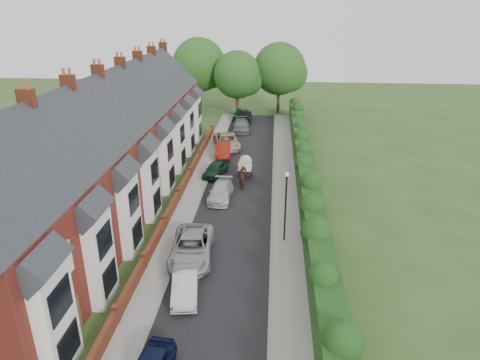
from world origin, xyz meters
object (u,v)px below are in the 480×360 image
object	(u,v)px
horse	(243,178)
car_silver_a	(185,284)
car_silver_b	(192,247)
horse_cart	(245,166)
car_white	(221,192)
car_beige	(227,141)
car_black	(245,116)
car_red	(223,150)
car_green	(215,169)
lamppost	(286,198)
car_grey	(241,126)

from	to	relation	value
horse	car_silver_a	bearing A→B (deg)	67.94
car_silver_b	horse_cart	distance (m)	14.29
horse_cart	car_white	bearing A→B (deg)	-109.55
car_silver_a	horse	bearing A→B (deg)	73.55
car_beige	car_black	distance (m)	12.20
car_red	car_beige	distance (m)	3.07
car_green	car_red	bearing A→B (deg)	102.95
lamppost	car_grey	bearing A→B (deg)	100.61
car_silver_b	horse_cart	xyz separation A→B (m)	(2.47, 14.07, 0.41)
car_white	car_black	distance (m)	25.98
car_white	horse	distance (m)	3.23
lamppost	car_black	distance (m)	33.06
car_white	car_silver_b	bearing A→B (deg)	-92.94
car_black	horse	bearing A→B (deg)	-86.63
car_red	lamppost	bearing A→B (deg)	-75.00
car_silver_b	car_grey	size ratio (longest dim) A/B	1.14
car_green	car_grey	world-z (taller)	car_grey
car_grey	car_silver_b	bearing A→B (deg)	-96.19
lamppost	car_beige	size ratio (longest dim) A/B	0.92
horse_cart	car_silver_b	bearing A→B (deg)	-99.97
lamppost	car_green	size ratio (longest dim) A/B	1.33
car_beige	car_silver_b	bearing A→B (deg)	-104.05
car_beige	horse_cart	distance (m)	9.40
car_red	car_black	bearing A→B (deg)	80.21
horse_cart	car_silver_a	bearing A→B (deg)	-96.86
horse	horse_cart	bearing A→B (deg)	-104.27
lamppost	car_grey	size ratio (longest dim) A/B	1.04
lamppost	car_green	distance (m)	13.65
car_grey	car_red	bearing A→B (deg)	-101.04
car_silver_a	horse	distance (m)	15.83
car_green	car_white	bearing A→B (deg)	-63.55
car_red	horse	xyz separation A→B (m)	(2.77, -8.06, 0.11)
lamppost	horse	xyz separation A→B (m)	(-3.53, 9.33, -2.46)
car_silver_a	car_grey	size ratio (longest dim) A/B	0.81
horse	car_silver_b	bearing A→B (deg)	64.01
car_silver_b	horse_cart	world-z (taller)	horse_cart
car_white	car_grey	xyz separation A→B (m)	(0.11, 20.88, 0.08)
lamppost	car_white	bearing A→B (deg)	128.56
lamppost	car_black	size ratio (longest dim) A/B	1.15
lamppost	car_silver_a	distance (m)	8.92
lamppost	horse_cart	world-z (taller)	lamppost
car_silver_b	car_black	xyz separation A→B (m)	(1.01, 35.18, -0.02)
lamppost	horse	size ratio (longest dim) A/B	2.60
lamppost	car_silver_a	world-z (taller)	lamppost
car_silver_a	car_beige	distance (m)	26.81
car_red	car_grey	xyz separation A→B (m)	(1.15, 10.10, -0.01)
car_grey	car_black	distance (m)	5.11
car_grey	horse_cart	xyz separation A→B (m)	(1.62, -16.01, 0.48)
car_silver_b	car_black	size ratio (longest dim) A/B	1.26
car_silver_b	car_white	xyz separation A→B (m)	(0.75, 9.20, -0.14)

